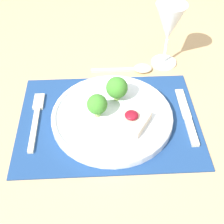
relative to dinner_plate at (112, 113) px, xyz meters
The scene contains 7 objects.
dining_table 0.11m from the dinner_plate, 149.78° to the right, with size 1.13×1.26×0.78m.
placemat 0.02m from the dinner_plate, 149.78° to the right, with size 0.41×0.31×0.00m, color navy.
dinner_plate is the anchor object (origin of this frame).
fork 0.18m from the dinner_plate, behind, with size 0.02×0.18×0.01m.
knife 0.17m from the dinner_plate, ahead, with size 0.02×0.18×0.01m.
spoon 0.19m from the dinner_plate, 67.54° to the left, with size 0.17×0.04×0.01m.
wine_glass_near 0.28m from the dinner_plate, 53.21° to the left, with size 0.08×0.08×0.18m.
Camera 1 is at (-0.02, -0.50, 1.31)m, focal length 50.00 mm.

